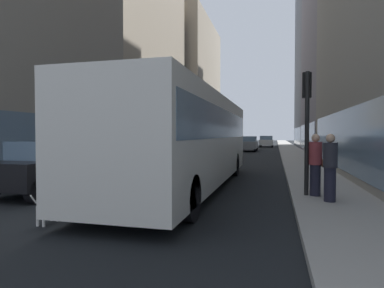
# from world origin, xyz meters

# --- Properties ---
(ground_plane) EXTENTS (120.00, 120.00, 0.00)m
(ground_plane) POSITION_xyz_m (0.00, 35.00, 0.00)
(ground_plane) COLOR black
(sidewalk_left) EXTENTS (2.40, 110.00, 0.15)m
(sidewalk_left) POSITION_xyz_m (-5.70, 35.00, 0.07)
(sidewalk_left) COLOR gray
(sidewalk_left) RESTS_ON ground
(sidewalk_right) EXTENTS (2.40, 110.00, 0.15)m
(sidewalk_right) POSITION_xyz_m (5.70, 35.00, 0.07)
(sidewalk_right) COLOR gray
(sidewalk_right) RESTS_ON ground
(building_left_mid) EXTENTS (8.07, 18.59, 26.02)m
(building_left_mid) POSITION_xyz_m (-11.90, 26.34, 13.00)
(building_left_mid) COLOR #A0937F
(building_left_mid) RESTS_ON ground
(building_left_far) EXTENTS (11.16, 18.68, 20.45)m
(building_left_far) POSITION_xyz_m (-11.90, 46.18, 10.22)
(building_left_far) COLOR #A0937F
(building_left_far) RESTS_ON ground
(building_right_far) EXTENTS (9.57, 16.86, 35.64)m
(building_right_far) POSITION_xyz_m (11.90, 42.57, 17.81)
(building_right_far) COLOR slate
(building_right_far) RESTS_ON ground
(transit_bus) EXTENTS (2.78, 11.53, 3.05)m
(transit_bus) POSITION_xyz_m (1.20, 4.33, 1.78)
(transit_bus) COLOR silver
(transit_bus) RESTS_ON ground
(car_yellow_taxi) EXTENTS (1.93, 4.35, 1.62)m
(car_yellow_taxi) POSITION_xyz_m (-2.80, 20.35, 0.82)
(car_yellow_taxi) COLOR yellow
(car_yellow_taxi) RESTS_ON ground
(car_grey_wagon) EXTENTS (1.86, 4.11, 1.62)m
(car_grey_wagon) POSITION_xyz_m (1.20, 29.03, 0.82)
(car_grey_wagon) COLOR slate
(car_grey_wagon) RESTS_ON ground
(car_white_van) EXTENTS (1.87, 4.76, 1.62)m
(car_white_van) POSITION_xyz_m (2.80, 41.36, 0.83)
(car_white_van) COLOR silver
(car_white_van) RESTS_ON ground
(car_red_coupe) EXTENTS (1.74, 4.71, 1.62)m
(car_red_coupe) POSITION_xyz_m (-1.20, 31.59, 0.82)
(car_red_coupe) COLOR red
(car_red_coupe) RESTS_ON ground
(car_black_suv) EXTENTS (1.72, 4.12, 1.62)m
(car_black_suv) POSITION_xyz_m (-2.80, 2.45, 0.82)
(car_black_suv) COLOR black
(car_black_suv) RESTS_ON ground
(car_blue_hatchback) EXTENTS (1.91, 4.30, 1.62)m
(car_blue_hatchback) POSITION_xyz_m (-2.80, 14.38, 0.82)
(car_blue_hatchback) COLOR #4C6BB7
(car_blue_hatchback) RESTS_ON ground
(dalmatian_dog) EXTENTS (0.22, 0.96, 0.72)m
(dalmatian_dog) POSITION_xyz_m (-0.43, -0.62, 0.51)
(dalmatian_dog) COLOR white
(dalmatian_dog) RESTS_ON ground
(pedestrian_with_handbag) EXTENTS (0.45, 0.34, 1.69)m
(pedestrian_with_handbag) POSITION_xyz_m (5.13, 3.05, 1.01)
(pedestrian_with_handbag) COLOR #1E1E2D
(pedestrian_with_handbag) RESTS_ON sidewalk_right
(pedestrian_in_coat) EXTENTS (0.34, 0.34, 1.69)m
(pedestrian_in_coat) POSITION_xyz_m (5.39, 2.33, 1.01)
(pedestrian_in_coat) COLOR #1E1E2D
(pedestrian_in_coat) RESTS_ON sidewalk_right
(traffic_light_near) EXTENTS (0.24, 0.41, 3.40)m
(traffic_light_near) POSITION_xyz_m (4.90, 3.18, 2.44)
(traffic_light_near) COLOR black
(traffic_light_near) RESTS_ON sidewalk_right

